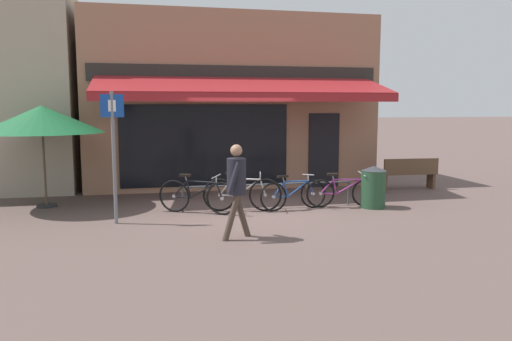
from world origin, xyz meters
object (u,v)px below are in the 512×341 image
(bicycle_silver, at_px, (242,194))
(bicycle_blue, at_px, (293,194))
(park_bench, at_px, (409,173))
(parking_sign, at_px, (113,144))
(bicycle_black, at_px, (198,196))
(bicycle_purple, at_px, (343,192))
(pedestrian_adult, at_px, (236,181))
(litter_bin, at_px, (373,187))
(cafe_parasol, at_px, (42,119))

(bicycle_silver, bearing_deg, bicycle_blue, 9.09)
(bicycle_blue, bearing_deg, park_bench, 15.60)
(bicycle_blue, bearing_deg, parking_sign, 177.30)
(bicycle_black, xyz_separation_m, bicycle_blue, (2.14, -0.03, -0.03))
(bicycle_black, distance_m, bicycle_silver, 0.99)
(bicycle_blue, distance_m, bicycle_purple, 1.18)
(bicycle_silver, relative_size, pedestrian_adult, 1.03)
(litter_bin, relative_size, parking_sign, 0.37)
(cafe_parasol, xyz_separation_m, park_bench, (9.40, 0.44, -1.55))
(bicycle_silver, bearing_deg, park_bench, 32.67)
(parking_sign, bearing_deg, cafe_parasol, 129.15)
(bicycle_blue, relative_size, litter_bin, 1.70)
(bicycle_blue, height_order, pedestrian_adult, pedestrian_adult)
(parking_sign, xyz_separation_m, cafe_parasol, (-1.67, 2.05, 0.43))
(bicycle_purple, height_order, cafe_parasol, cafe_parasol)
(bicycle_black, xyz_separation_m, bicycle_silver, (0.99, 0.04, 0.01))
(litter_bin, xyz_separation_m, cafe_parasol, (-7.32, 1.69, 1.53))
(bicycle_silver, height_order, park_bench, bicycle_silver)
(bicycle_blue, xyz_separation_m, park_bench, (3.93, 1.95, 0.11))
(bicycle_black, xyz_separation_m, pedestrian_adult, (0.47, -2.17, 0.63))
(litter_bin, distance_m, cafe_parasol, 7.66)
(bicycle_black, distance_m, parking_sign, 2.13)
(bicycle_blue, distance_m, cafe_parasol, 5.92)
(parking_sign, bearing_deg, bicycle_purple, 6.20)
(park_bench, bearing_deg, bicycle_silver, -157.87)
(bicycle_black, bearing_deg, bicycle_blue, 26.95)
(bicycle_purple, distance_m, litter_bin, 0.69)
(parking_sign, distance_m, cafe_parasol, 2.67)
(bicycle_silver, distance_m, bicycle_blue, 1.16)
(pedestrian_adult, relative_size, park_bench, 1.04)
(litter_bin, xyz_separation_m, park_bench, (2.08, 2.13, -0.02))
(bicycle_blue, height_order, bicycle_purple, bicycle_purple)
(bicycle_purple, relative_size, cafe_parasol, 0.63)
(park_bench, bearing_deg, bicycle_purple, -142.84)
(bicycle_silver, height_order, litter_bin, litter_bin)
(bicycle_silver, bearing_deg, cafe_parasol, 173.91)
(bicycle_black, relative_size, cafe_parasol, 0.60)
(bicycle_purple, height_order, litter_bin, litter_bin)
(parking_sign, bearing_deg, bicycle_black, 18.83)
(bicycle_black, height_order, park_bench, park_bench)
(pedestrian_adult, xyz_separation_m, cafe_parasol, (-3.80, 3.65, 0.99))
(cafe_parasol, height_order, park_bench, cafe_parasol)
(bicycle_purple, bearing_deg, bicycle_silver, -175.48)
(bicycle_purple, bearing_deg, park_bench, 41.44)
(bicycle_purple, relative_size, parking_sign, 0.67)
(park_bench, bearing_deg, bicycle_black, -160.64)
(cafe_parasol, bearing_deg, parking_sign, -50.85)
(bicycle_blue, xyz_separation_m, pedestrian_adult, (-1.67, -2.14, 0.66))
(bicycle_blue, xyz_separation_m, parking_sign, (-3.81, -0.54, 1.23))
(bicycle_silver, xyz_separation_m, litter_bin, (3.00, -0.25, 0.09))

